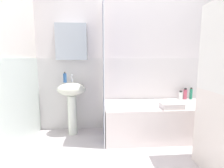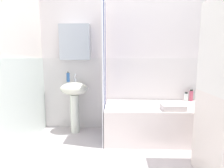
{
  "view_description": "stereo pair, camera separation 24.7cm",
  "coord_description": "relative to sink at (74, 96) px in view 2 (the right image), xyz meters",
  "views": [
    {
      "loc": [
        -0.54,
        -1.69,
        1.2
      ],
      "look_at": [
        -0.36,
        0.75,
        0.84
      ],
      "focal_mm": 28.25,
      "sensor_mm": 36.0,
      "label": 1
    },
    {
      "loc": [
        -0.29,
        -1.69,
        1.2
      ],
      "look_at": [
        -0.36,
        0.75,
        0.84
      ],
      "focal_mm": 28.25,
      "sensor_mm": 36.0,
      "label": 2
    }
  ],
  "objects": [
    {
      "name": "towel_folded",
      "position": [
        1.43,
        -0.41,
        -0.06
      ],
      "size": [
        0.31,
        0.2,
        0.08
      ],
      "primitive_type": "cube",
      "rotation": [
        0.0,
        0.0,
        0.03
      ],
      "color": "silver",
      "rests_on": "bathtub"
    },
    {
      "name": "faucet",
      "position": [
        -0.0,
        0.08,
        0.28
      ],
      "size": [
        0.03,
        0.12,
        0.12
      ],
      "color": "silver",
      "rests_on": "sink"
    },
    {
      "name": "sink",
      "position": [
        0.0,
        0.0,
        0.0
      ],
      "size": [
        0.44,
        0.34,
        0.82
      ],
      "color": "white",
      "rests_on": "ground_plane"
    },
    {
      "name": "body_wash_bottle",
      "position": [
        1.89,
        0.13,
        -0.01
      ],
      "size": [
        0.06,
        0.06,
        0.19
      ],
      "color": "#CE506A",
      "rests_on": "bathtub"
    },
    {
      "name": "soap_dispenser",
      "position": [
        -0.11,
        0.06,
        0.29
      ],
      "size": [
        0.05,
        0.05,
        0.17
      ],
      "color": "#2F5997",
      "rests_on": "sink"
    },
    {
      "name": "wall_left_tiled",
      "position": [
        -0.6,
        -0.69,
        0.52
      ],
      "size": [
        0.07,
        1.81,
        2.4
      ],
      "color": "white",
      "rests_on": "ground_plane"
    },
    {
      "name": "lotion_bottle",
      "position": [
        1.98,
        0.11,
        -0.0
      ],
      "size": [
        0.05,
        0.05,
        0.2
      ],
      "color": "#23825E",
      "rests_on": "bathtub"
    },
    {
      "name": "shampoo_bottle",
      "position": [
        1.8,
        0.11,
        -0.03
      ],
      "size": [
        0.06,
        0.06,
        0.15
      ],
      "color": "white",
      "rests_on": "bathtub"
    },
    {
      "name": "shower_curtain",
      "position": [
        0.49,
        -0.17,
        0.4
      ],
      "size": [
        0.01,
        0.72,
        2.0
      ],
      "color": "white",
      "rests_on": "ground_plane"
    },
    {
      "name": "wall_back_tiled",
      "position": [
        0.91,
        0.23,
        0.54
      ],
      "size": [
        3.6,
        0.18,
        2.4
      ],
      "color": "silver",
      "rests_on": "ground_plane"
    },
    {
      "name": "bathtub",
      "position": [
        1.29,
        -0.17,
        -0.35
      ],
      "size": [
        1.57,
        0.72,
        0.5
      ],
      "primitive_type": "cube",
      "color": "white",
      "rests_on": "ground_plane"
    }
  ]
}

